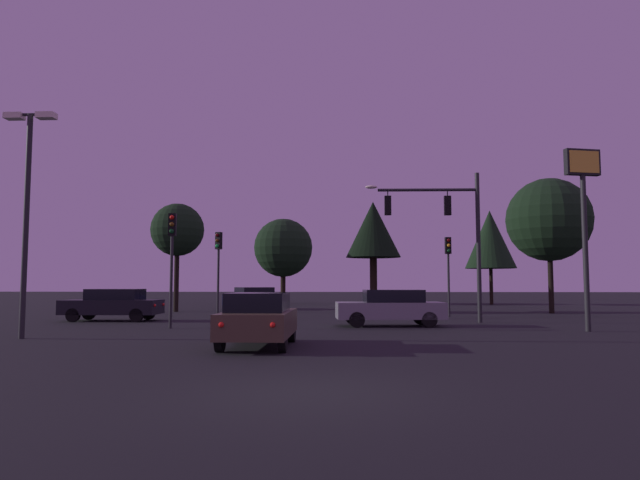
% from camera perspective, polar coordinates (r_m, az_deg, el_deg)
% --- Properties ---
extents(ground_plane, '(168.00, 168.00, 0.00)m').
position_cam_1_polar(ground_plane, '(33.94, 1.96, -7.45)').
color(ground_plane, black).
rests_on(ground_plane, ground).
extents(traffic_signal_mast_arm, '(5.29, 0.47, 6.91)m').
position_cam_1_polar(traffic_signal_mast_arm, '(26.56, 12.81, 1.74)').
color(traffic_signal_mast_arm, '#232326').
rests_on(traffic_signal_mast_arm, ground).
extents(traffic_light_corner_left, '(0.34, 0.37, 4.60)m').
position_cam_1_polar(traffic_light_corner_left, '(23.24, -14.84, -0.69)').
color(traffic_light_corner_left, '#232326').
rests_on(traffic_light_corner_left, ground).
extents(traffic_light_corner_right, '(0.37, 0.39, 4.46)m').
position_cam_1_polar(traffic_light_corner_right, '(29.69, -10.31, -1.72)').
color(traffic_light_corner_right, '#232326').
rests_on(traffic_light_corner_right, ground).
extents(traffic_light_median, '(0.33, 0.37, 4.27)m').
position_cam_1_polar(traffic_light_median, '(30.88, 12.93, -2.02)').
color(traffic_light_median, '#232326').
rests_on(traffic_light_median, ground).
extents(car_nearside_lane, '(1.88, 4.04, 1.52)m').
position_cam_1_polar(car_nearside_lane, '(16.08, -6.25, -7.95)').
color(car_nearside_lane, '#473828').
rests_on(car_nearside_lane, ground).
extents(car_crossing_left, '(4.66, 2.25, 1.52)m').
position_cam_1_polar(car_crossing_left, '(23.82, 7.20, -6.78)').
color(car_crossing_left, gray).
rests_on(car_crossing_left, ground).
extents(car_crossing_right, '(4.62, 2.02, 1.52)m').
position_cam_1_polar(car_crossing_right, '(28.69, -20.31, -6.14)').
color(car_crossing_right, black).
rests_on(car_crossing_right, ground).
extents(car_far_lane, '(4.54, 3.99, 1.52)m').
position_cam_1_polar(car_far_lane, '(38.92, -6.55, -5.86)').
color(car_far_lane, '#0F1947').
rests_on(car_far_lane, ground).
extents(parking_lot_lamp_post, '(1.70, 0.36, 7.46)m').
position_cam_1_polar(parking_lot_lamp_post, '(20.91, -27.63, 4.30)').
color(parking_lot_lamp_post, '#232326').
rests_on(parking_lot_lamp_post, ground).
extents(store_sign_illuminated, '(1.42, 0.57, 6.89)m').
position_cam_1_polar(store_sign_illuminated, '(23.52, 25.23, 3.97)').
color(store_sign_illuminated, '#232326').
rests_on(store_sign_illuminated, ground).
extents(tree_behind_sign, '(3.36, 3.36, 6.87)m').
position_cam_1_polar(tree_behind_sign, '(36.79, -14.30, 0.97)').
color(tree_behind_sign, black).
rests_on(tree_behind_sign, ground).
extents(tree_left_far, '(5.16, 5.16, 7.51)m').
position_cam_1_polar(tree_left_far, '(49.64, -3.76, -0.81)').
color(tree_left_far, black).
rests_on(tree_left_far, ground).
extents(tree_center_horizon, '(5.03, 5.03, 8.14)m').
position_cam_1_polar(tree_center_horizon, '(36.60, 22.26, 1.91)').
color(tree_center_horizon, black).
rests_on(tree_center_horizon, ground).
extents(tree_right_cluster, '(4.27, 4.27, 8.01)m').
position_cam_1_polar(tree_right_cluster, '(49.84, 16.92, 0.06)').
color(tree_right_cluster, black).
rests_on(tree_right_cluster, ground).
extents(tree_lot_edge, '(3.46, 3.46, 6.97)m').
position_cam_1_polar(tree_lot_edge, '(35.59, 5.43, 0.99)').
color(tree_lot_edge, black).
rests_on(tree_lot_edge, ground).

